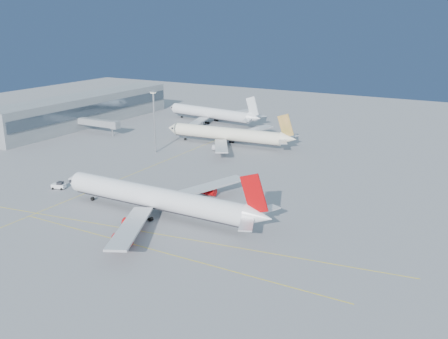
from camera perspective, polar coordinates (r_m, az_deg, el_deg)
ground at (r=131.37m, az=-5.22°, el=-6.55°), size 500.00×500.00×0.00m
terminal at (r=263.90m, az=-15.56°, el=6.59°), size 18.40×110.00×15.00m
jet_bridge at (r=240.19m, az=-13.95°, el=5.16°), size 23.60×3.60×6.90m
taxiway_lines at (r=144.23m, az=-8.63°, el=-4.47°), size 118.86×140.00×0.02m
airliner_virgin at (r=137.12m, az=-7.46°, el=-3.32°), size 67.88×61.17×16.79m
airliner_etihad at (r=212.61m, az=0.57°, el=4.06°), size 59.84×55.10×15.61m
airliner_third at (r=259.44m, az=-1.35°, el=6.44°), size 59.68×54.62×16.01m
pushback_tug at (r=167.15m, az=-18.34°, el=-1.75°), size 4.68×3.62×2.38m
light_mast at (r=200.33m, az=-7.99°, el=5.98°), size 2.14×2.14×24.81m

